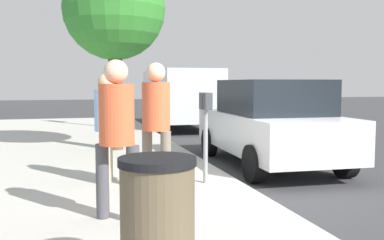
{
  "coord_description": "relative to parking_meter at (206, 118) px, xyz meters",
  "views": [
    {
      "loc": [
        -6.06,
        2.56,
        1.71
      ],
      "look_at": [
        1.16,
        0.58,
        1.08
      ],
      "focal_mm": 41.13,
      "sensor_mm": 36.0,
      "label": 1
    }
  ],
  "objects": [
    {
      "name": "sidewalk_slab",
      "position": [
        -0.43,
        2.44,
        -1.09
      ],
      "size": [
        28.0,
        6.0,
        0.15
      ],
      "primitive_type": "cube",
      "color": "#B7B2A8",
      "rests_on": "ground_plane"
    },
    {
      "name": "pedestrian_bystander",
      "position": [
        -1.53,
        1.51,
        0.07
      ],
      "size": [
        0.4,
        0.47,
        1.82
      ],
      "rotation": [
        0.0,
        0.0,
        -0.62
      ],
      "color": "#47474C",
      "rests_on": "sidewalk_slab"
    },
    {
      "name": "trash_bin",
      "position": [
        -3.31,
        1.39,
        -0.51
      ],
      "size": [
        0.59,
        0.59,
        1.01
      ],
      "color": "brown",
      "rests_on": "sidewalk_slab"
    },
    {
      "name": "pedestrian_at_meter",
      "position": [
        -0.27,
        0.83,
        0.09
      ],
      "size": [
        0.49,
        0.4,
        1.85
      ],
      "rotation": [
        0.0,
        0.0,
        -1.03
      ],
      "color": "#726656",
      "rests_on": "sidewalk_slab"
    },
    {
      "name": "street_tree",
      "position": [
        3.85,
        1.01,
        2.2
      ],
      "size": [
        2.34,
        2.34,
        4.43
      ],
      "color": "brown",
      "rests_on": "sidewalk_slab"
    },
    {
      "name": "parking_meter",
      "position": [
        0.0,
        0.0,
        0.0
      ],
      "size": [
        0.36,
        0.12,
        1.41
      ],
      "color": "gray",
      "rests_on": "sidewalk_slab"
    },
    {
      "name": "parked_van_far",
      "position": [
        9.53,
        -1.91,
        0.09
      ],
      "size": [
        5.23,
        2.18,
        2.18
      ],
      "color": "silver",
      "rests_on": "ground_plane"
    },
    {
      "name": "traffic_signal",
      "position": [
        8.8,
        0.32,
        1.41
      ],
      "size": [
        0.24,
        0.44,
        3.6
      ],
      "color": "black",
      "rests_on": "sidewalk_slab"
    },
    {
      "name": "ground_plane",
      "position": [
        -0.43,
        -0.56,
        -1.17
      ],
      "size": [
        80.0,
        80.0,
        0.0
      ],
      "primitive_type": "plane",
      "color": "#38383A",
      "rests_on": "ground"
    },
    {
      "name": "parking_officer",
      "position": [
        0.47,
        1.48,
        -0.02
      ],
      "size": [
        0.52,
        0.37,
        1.7
      ],
      "rotation": [
        0.0,
        0.0,
        -1.73
      ],
      "color": "tan",
      "rests_on": "sidewalk_slab"
    },
    {
      "name": "parked_sedan_near",
      "position": [
        1.74,
        -1.91,
        -0.27
      ],
      "size": [
        4.46,
        2.09,
        1.77
      ],
      "color": "silver",
      "rests_on": "ground_plane"
    }
  ]
}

